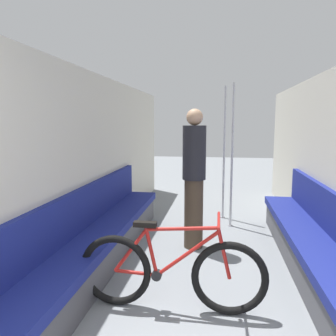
% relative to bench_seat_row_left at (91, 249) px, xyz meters
% --- Properties ---
extents(wall_left, '(0.10, 8.83, 2.26)m').
position_rel_bench_seat_row_left_xyz_m(wall_left, '(-0.26, 0.18, 0.84)').
color(wall_left, beige).
rests_on(wall_left, ground).
extents(bench_seat_row_left, '(0.49, 4.48, 0.91)m').
position_rel_bench_seat_row_left_xyz_m(bench_seat_row_left, '(0.00, 0.00, 0.00)').
color(bench_seat_row_left, '#4C4C51').
rests_on(bench_seat_row_left, ground).
extents(bench_seat_row_right, '(0.49, 4.48, 0.91)m').
position_rel_bench_seat_row_left_xyz_m(bench_seat_row_right, '(2.38, 0.00, 0.00)').
color(bench_seat_row_right, '#4C4C51').
rests_on(bench_seat_row_right, ground).
extents(bicycle, '(1.66, 0.46, 0.85)m').
position_rel_bench_seat_row_left_xyz_m(bicycle, '(0.95, -0.52, 0.05)').
color(bicycle, black).
rests_on(bicycle, ground).
extents(grab_pole_near, '(0.08, 0.08, 2.24)m').
position_rel_bench_seat_row_left_xyz_m(grab_pole_near, '(1.43, 2.40, 0.80)').
color(grab_pole_near, gray).
rests_on(grab_pole_near, ground).
extents(grab_pole_far, '(0.08, 0.08, 2.24)m').
position_rel_bench_seat_row_left_xyz_m(grab_pole_far, '(1.54, 1.96, 0.80)').
color(grab_pole_far, gray).
rests_on(grab_pole_far, ground).
extents(passenger_standing, '(0.30, 0.30, 1.81)m').
position_rel_bench_seat_row_left_xyz_m(passenger_standing, '(1.03, 0.98, 0.65)').
color(passenger_standing, '#473828').
rests_on(passenger_standing, ground).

